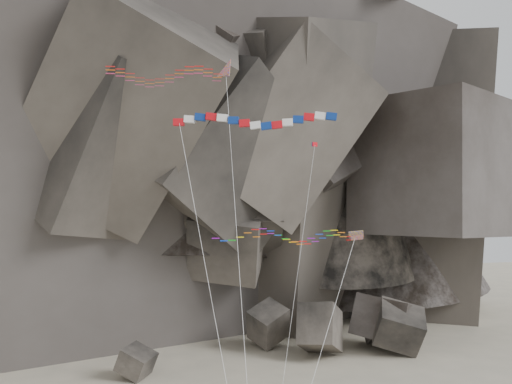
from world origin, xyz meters
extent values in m
cube|color=#47423F|center=(12.19, 38.07, 2.44)|extent=(6.95, 7.63, 7.40)
cube|color=#47423F|center=(28.80, 34.17, 3.03)|extent=(11.16, 10.40, 8.37)
cube|color=#47423F|center=(28.23, 35.64, 1.73)|extent=(4.65, 6.01, 5.59)
cube|color=#47423F|center=(18.17, 32.22, 2.89)|extent=(8.41, 9.61, 8.17)
cube|color=#47423F|center=(-15.01, 39.85, 1.32)|extent=(4.85, 4.00, 4.26)
cube|color=#47423F|center=(29.35, 30.65, 2.44)|extent=(8.30, 8.80, 8.11)
cube|color=#47423F|center=(-7.04, 28.28, 1.41)|extent=(5.61, 5.57, 4.22)
cylinder|color=silver|center=(-0.79, -4.05, 17.16)|extent=(0.83, 15.25, 31.32)
cube|color=red|center=(-4.60, 0.35, 27.93)|extent=(0.91, 0.74, 0.53)
cube|color=white|center=(-3.82, 0.08, 28.15)|extent=(0.95, 0.75, 0.59)
cube|color=navy|center=(-3.03, -0.24, 28.29)|extent=(0.97, 0.76, 0.63)
cube|color=red|center=(-2.24, -0.59, 28.30)|extent=(0.98, 0.76, 0.63)
cube|color=white|center=(-1.45, -0.94, 28.19)|extent=(0.96, 0.75, 0.60)
cube|color=navy|center=(-0.66, -1.27, 27.98)|extent=(0.92, 0.74, 0.54)
cube|color=red|center=(0.13, -1.55, 27.76)|extent=(0.94, 0.75, 0.58)
cube|color=white|center=(0.92, -1.78, 27.59)|extent=(0.97, 0.76, 0.62)
cube|color=navy|center=(1.71, -1.97, 27.54)|extent=(0.98, 0.76, 0.63)
cube|color=red|center=(2.50, -2.11, 27.63)|extent=(0.96, 0.76, 0.61)
cube|color=white|center=(3.29, -2.25, 27.82)|extent=(0.93, 0.75, 0.56)
cube|color=navy|center=(4.08, -2.40, 28.05)|extent=(0.94, 0.75, 0.56)
cube|color=red|center=(4.87, -2.59, 28.23)|extent=(0.97, 0.76, 0.61)
cube|color=white|center=(5.66, -2.83, 28.31)|extent=(0.98, 0.76, 0.63)
cube|color=navy|center=(6.45, -3.12, 28.26)|extent=(0.97, 0.76, 0.62)
cylinder|color=silver|center=(-2.90, -5.77, 14.72)|extent=(3.45, 11.82, 26.43)
cube|color=gold|center=(9.05, -1.68, 19.29)|extent=(1.23, 0.72, 0.65)
cube|color=#0CB219|center=(9.05, -1.83, 19.05)|extent=(1.02, 0.56, 0.44)
cylinder|color=silver|center=(3.93, -6.67, 10.40)|extent=(10.27, 10.02, 17.80)
cube|color=red|center=(7.13, 2.55, 26.71)|extent=(0.52, 0.30, 0.36)
cube|color=navy|center=(6.94, 2.56, 26.71)|extent=(0.20, 0.14, 0.37)
cylinder|color=silver|center=(2.97, -4.56, 14.11)|extent=(8.34, 14.23, 25.21)
camera|label=1|loc=(-8.83, -43.31, 22.07)|focal=40.00mm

